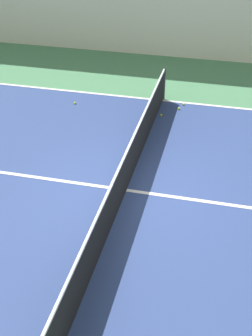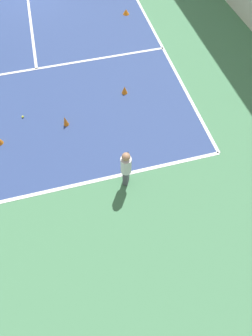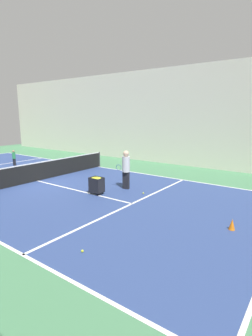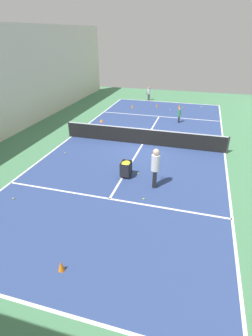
# 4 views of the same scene
# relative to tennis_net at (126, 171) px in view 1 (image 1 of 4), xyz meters

# --- Properties ---
(ground_plane) EXTENTS (33.91, 33.91, 0.00)m
(ground_plane) POSITION_rel_tennis_net_xyz_m (0.00, 0.00, -0.52)
(ground_plane) COLOR #477F56
(court_playing_area) EXTENTS (9.55, 22.26, 0.00)m
(court_playing_area) POSITION_rel_tennis_net_xyz_m (0.00, 0.00, -0.52)
(court_playing_area) COLOR navy
(court_playing_area) RESTS_ON ground
(line_sideline_right) EXTENTS (0.10, 22.26, 0.00)m
(line_sideline_right) POSITION_rel_tennis_net_xyz_m (4.78, 0.00, -0.51)
(line_sideline_right) COLOR white
(line_sideline_right) RESTS_ON ground
(line_centre_service) EXTENTS (0.10, 12.24, 0.00)m
(line_centre_service) POSITION_rel_tennis_net_xyz_m (0.00, 0.00, -0.51)
(line_centre_service) COLOR white
(line_centre_service) RESTS_ON ground
(tennis_net) EXTENTS (9.85, 0.10, 1.00)m
(tennis_net) POSITION_rel_tennis_net_xyz_m (0.00, 0.00, 0.00)
(tennis_net) COLOR #2D2D33
(tennis_net) RESTS_ON ground
(tennis_ball_1) EXTENTS (0.07, 0.07, 0.07)m
(tennis_ball_1) POSITION_rel_tennis_net_xyz_m (3.92, 2.53, -0.48)
(tennis_ball_1) COLOR yellow
(tennis_ball_1) RESTS_ON ground
(tennis_ball_2) EXTENTS (0.07, 0.07, 0.07)m
(tennis_ball_2) POSITION_rel_tennis_net_xyz_m (3.74, -0.14, -0.48)
(tennis_ball_2) COLOR yellow
(tennis_ball_2) RESTS_ON ground
(tennis_ball_4) EXTENTS (0.07, 0.07, 0.07)m
(tennis_ball_4) POSITION_rel_tennis_net_xyz_m (4.27, -0.58, -0.48)
(tennis_ball_4) COLOR yellow
(tennis_ball_4) RESTS_ON ground
(tennis_ball_8) EXTENTS (0.07, 0.07, 0.07)m
(tennis_ball_8) POSITION_rel_tennis_net_xyz_m (4.59, -0.67, -0.48)
(tennis_ball_8) COLOR yellow
(tennis_ball_8) RESTS_ON ground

